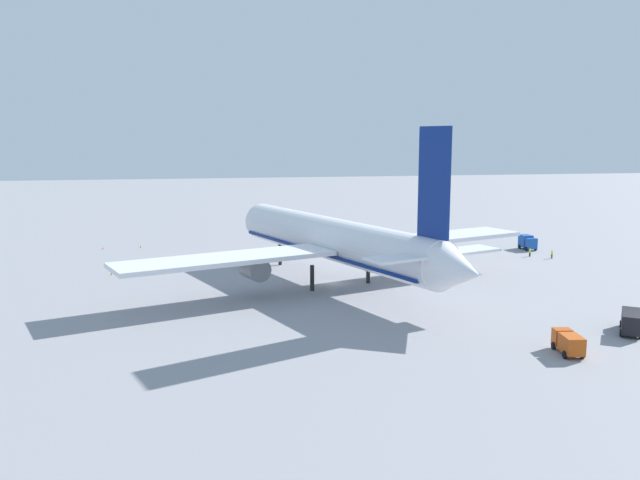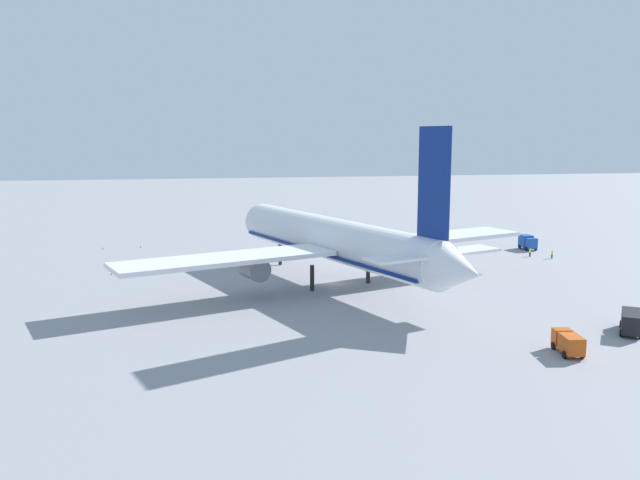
% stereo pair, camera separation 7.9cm
% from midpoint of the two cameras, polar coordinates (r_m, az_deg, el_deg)
% --- Properties ---
extents(ground_plane, '(600.00, 600.00, 0.00)m').
position_cam_midpoint_polar(ground_plane, '(111.97, 1.05, -3.84)').
color(ground_plane, gray).
extents(airliner, '(66.92, 73.79, 26.33)m').
position_cam_midpoint_polar(airliner, '(109.53, 1.38, -0.06)').
color(airliner, white).
rests_on(airliner, ground).
extents(service_truck_0, '(5.37, 2.66, 2.60)m').
position_cam_midpoint_polar(service_truck_0, '(167.99, 9.44, 0.82)').
color(service_truck_0, '#999EA5').
rests_on(service_truck_0, ground).
extents(service_truck_1, '(4.72, 2.54, 3.16)m').
position_cam_midpoint_polar(service_truck_1, '(152.83, 17.70, -0.16)').
color(service_truck_1, '#194CA5').
rests_on(service_truck_1, ground).
extents(service_truck_3, '(5.27, 2.97, 2.46)m').
position_cam_midpoint_polar(service_truck_3, '(81.40, 20.91, -8.36)').
color(service_truck_3, '#BF4C14').
rests_on(service_truck_3, ground).
extents(service_truck_5, '(6.83, 5.81, 2.83)m').
position_cam_midpoint_polar(service_truck_5, '(92.94, 25.58, -6.42)').
color(service_truck_5, black).
rests_on(service_truck_5, ground).
extents(baggage_cart_0, '(2.87, 2.31, 1.54)m').
position_cam_midpoint_polar(baggage_cart_0, '(155.21, 10.18, -0.07)').
color(baggage_cart_0, '#26598C').
rests_on(baggage_cart_0, ground).
extents(ground_worker_0, '(0.56, 0.56, 1.78)m').
position_cam_midpoint_polar(ground_worker_0, '(144.06, 17.90, -1.03)').
color(ground_worker_0, black).
rests_on(ground_worker_0, ground).
extents(ground_worker_1, '(0.54, 0.54, 1.75)m').
position_cam_midpoint_polar(ground_worker_1, '(143.24, 19.64, -1.18)').
color(ground_worker_1, '#3F3F47').
rests_on(ground_worker_1, ground).
extents(ground_worker_2, '(0.44, 0.44, 1.78)m').
position_cam_midpoint_polar(ground_worker_2, '(169.73, 13.43, 0.62)').
color(ground_worker_2, '#3F3F47').
rests_on(ground_worker_2, ground).
extents(traffic_cone_0, '(0.36, 0.36, 0.55)m').
position_cam_midpoint_polar(traffic_cone_0, '(153.61, -15.45, -0.55)').
color(traffic_cone_0, orange).
rests_on(traffic_cone_0, ground).
extents(traffic_cone_1, '(0.36, 0.36, 0.55)m').
position_cam_midpoint_polar(traffic_cone_1, '(154.00, -18.49, -0.67)').
color(traffic_cone_1, orange).
rests_on(traffic_cone_1, ground).
extents(traffic_cone_2, '(0.36, 0.36, 0.55)m').
position_cam_midpoint_polar(traffic_cone_2, '(125.02, -17.81, -2.79)').
color(traffic_cone_2, orange).
rests_on(traffic_cone_2, ground).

